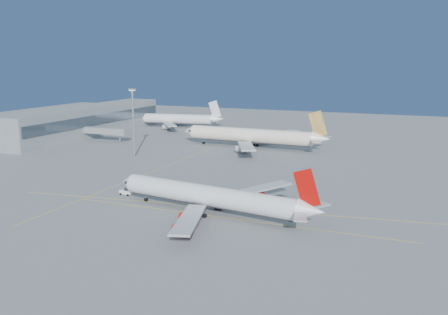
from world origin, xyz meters
TOP-DOWN VIEW (x-y plane):
  - ground at (0.00, 0.00)m, footprint 500.00×500.00m
  - terminal at (-114.93, 85.00)m, footprint 18.40×110.00m
  - jet_bridge at (-93.11, 72.00)m, footprint 23.60×3.60m
  - taxiway_lines at (-14.71, 6.34)m, footprint 118.86×140.00m
  - airliner_virgin at (-0.40, -12.37)m, footprint 60.55×53.90m
  - airliner_etihad at (-22.97, 82.88)m, footprint 69.30×64.06m
  - airliner_third at (-88.98, 130.60)m, footprint 60.14×54.90m
  - pushback_tug at (-30.87, -5.39)m, footprint 3.87×2.50m
  - light_mast at (-60.48, 44.81)m, footprint 2.38×2.38m

SIDE VIEW (x-z plane):
  - ground at x=0.00m, z-range 0.00..0.00m
  - taxiway_lines at x=-14.71m, z-range 0.00..0.02m
  - pushback_tug at x=-30.87m, z-range -0.08..2.04m
  - airliner_virgin at x=-0.40m, z-range -2.97..12.00m
  - airliner_third at x=-88.98m, z-range -3.19..12.97m
  - jet_bridge at x=-93.11m, z-range 1.72..8.62m
  - airliner_etihad at x=-22.97m, z-range -3.54..14.56m
  - terminal at x=-114.93m, z-range 0.01..15.01m
  - light_mast at x=-60.48m, z-range 2.49..30.06m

